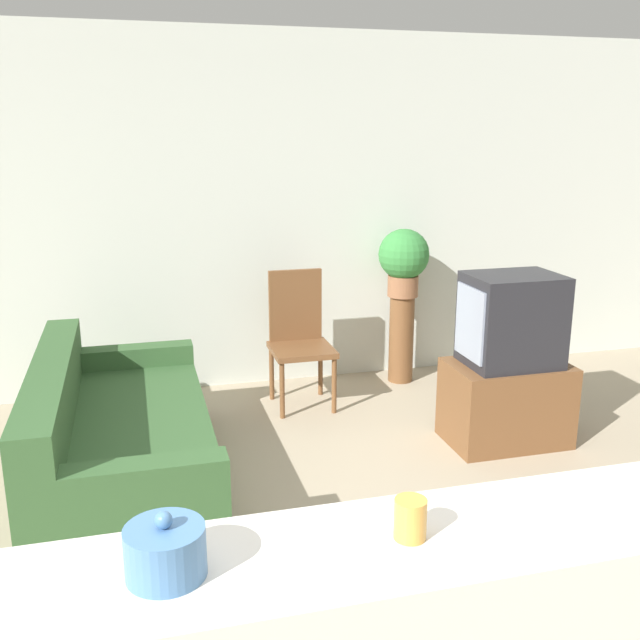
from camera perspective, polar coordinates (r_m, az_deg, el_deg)
wall_back at (r=5.50m, az=-7.65°, el=8.32°), size 9.00×0.06×2.70m
couch at (r=4.24m, az=-15.89°, el=-9.39°), size 0.93×1.96×0.76m
tv_stand at (r=4.80m, az=14.65°, el=-6.42°), size 0.76×0.49×0.53m
television at (r=4.62m, az=15.03°, el=0.00°), size 0.58×0.44×0.58m
wooden_chair at (r=5.22m, az=-1.69°, el=-1.11°), size 0.44×0.44×0.99m
plant_stand at (r=5.76m, az=6.52°, el=-1.50°), size 0.20×0.20×0.70m
potted_plant at (r=5.61m, az=6.72°, el=4.91°), size 0.40×0.40×0.53m
decorative_bowl at (r=1.80m, az=-12.27°, el=-17.62°), size 0.19×0.19×0.17m
candle_jar at (r=1.91m, az=7.24°, el=-15.50°), size 0.08×0.08×0.11m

